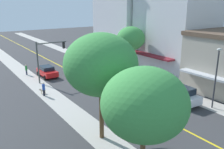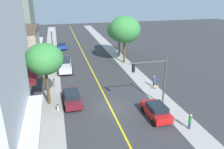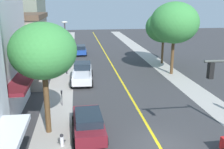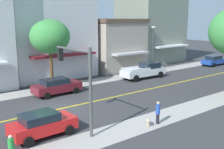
{
  "view_description": "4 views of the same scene",
  "coord_description": "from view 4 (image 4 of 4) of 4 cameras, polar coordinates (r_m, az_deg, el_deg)",
  "views": [
    {
      "loc": [
        15.75,
        30.48,
        10.47
      ],
      "look_at": [
        -0.53,
        6.87,
        2.01
      ],
      "focal_mm": 38.83,
      "sensor_mm": 36.0,
      "label": 1
    },
    {
      "loc": [
        -5.33,
        -21.6,
        12.52
      ],
      "look_at": [
        1.59,
        5.39,
        1.86
      ],
      "focal_mm": 35.27,
      "sensor_mm": 36.0,
      "label": 2
    },
    {
      "loc": [
        -4.7,
        -13.45,
        8.36
      ],
      "look_at": [
        -1.59,
        9.46,
        1.91
      ],
      "focal_mm": 41.54,
      "sensor_mm": 36.0,
      "label": 3
    },
    {
      "loc": [
        19.75,
        -9.92,
        7.4
      ],
      "look_at": [
        0.72,
        4.96,
        2.4
      ],
      "focal_mm": 44.12,
      "sensor_mm": 36.0,
      "label": 4
    }
  ],
  "objects": [
    {
      "name": "sidewalk_right",
      "position": [
        18.1,
        -1.06,
        -12.43
      ],
      "size": [
        2.53,
        126.0,
        0.01
      ],
      "primitive_type": "cube",
      "color": "#ADA8A0",
      "rests_on": "ground"
    },
    {
      "name": "pedestrian_blue_shirt",
      "position": [
        19.84,
        9.48,
        -7.69
      ],
      "size": [
        0.32,
        0.32,
        1.64
      ],
      "rotation": [
        0.0,
        0.0,
        2.48
      ],
      "color": "black",
      "rests_on": "ground"
    },
    {
      "name": "tan_rowhouse",
      "position": [
        36.43,
        -13.68,
        10.21
      ],
      "size": [
        9.86,
        10.77,
        13.32
      ],
      "rotation": [
        0.0,
        0.0,
        -1.57
      ],
      "color": "silver",
      "rests_on": "ground"
    },
    {
      "name": "pale_office_building",
      "position": [
        41.45,
        -1.38,
        6.48
      ],
      "size": [
        11.73,
        7.8,
        7.26
      ],
      "rotation": [
        0.0,
        0.0,
        -1.57
      ],
      "color": "#A39989",
      "rests_on": "ground"
    },
    {
      "name": "fire_hydrant",
      "position": [
        28.57,
        -14.93,
        -2.91
      ],
      "size": [
        0.44,
        0.24,
        0.8
      ],
      "color": "silver",
      "rests_on": "ground"
    },
    {
      "name": "sidewalk_left",
      "position": [
        29.05,
        -16.79,
        -3.57
      ],
      "size": [
        2.53,
        126.0,
        0.01
      ],
      "primitive_type": "cube",
      "color": "#ADA8A0",
      "rests_on": "ground"
    },
    {
      "name": "pedestrian_green_shirt",
      "position": [
        15.39,
        -20.14,
        -14.26
      ],
      "size": [
        0.32,
        0.32,
        1.61
      ],
      "rotation": [
        0.0,
        0.0,
        1.58
      ],
      "color": "#33384C",
      "rests_on": "ground"
    },
    {
      "name": "parking_meter",
      "position": [
        31.7,
        -4.44,
        -0.23
      ],
      "size": [
        0.12,
        0.18,
        1.32
      ],
      "color": "#4C4C51",
      "rests_on": "ground"
    },
    {
      "name": "small_dog",
      "position": [
        19.5,
        7.51,
        -9.45
      ],
      "size": [
        0.73,
        0.67,
        0.6
      ],
      "rotation": [
        0.0,
        0.0,
        5.58
      ],
      "color": "#C6B28C",
      "rests_on": "ground"
    },
    {
      "name": "blue_sedan_left_curb",
      "position": [
        46.42,
        20.41,
        2.79
      ],
      "size": [
        1.99,
        4.74,
        1.56
      ],
      "rotation": [
        0.0,
        0.0,
        1.57
      ],
      "color": "#1E429E",
      "rests_on": "ground"
    },
    {
      "name": "road_centerline_stripe",
      "position": [
        23.3,
        -10.84,
        -7.04
      ],
      "size": [
        0.2,
        126.0,
        0.0
      ],
      "primitive_type": "cube",
      "color": "yellow",
      "rests_on": "ground"
    },
    {
      "name": "white_pickup_truck",
      "position": [
        34.47,
        6.74,
        0.81
      ],
      "size": [
        2.47,
        5.97,
        1.91
      ],
      "rotation": [
        0.0,
        0.0,
        1.52
      ],
      "color": "silver",
      "rests_on": "ground"
    },
    {
      "name": "maroon_sedan_left_curb",
      "position": [
        27.47,
        -11.41,
        -2.38
      ],
      "size": [
        2.19,
        4.78,
        1.59
      ],
      "rotation": [
        0.0,
        0.0,
        1.6
      ],
      "color": "maroon",
      "rests_on": "ground"
    },
    {
      "name": "ground_plane",
      "position": [
        23.3,
        -10.84,
        -7.04
      ],
      "size": [
        140.0,
        140.0,
        0.0
      ],
      "primitive_type": "plane",
      "color": "#38383A"
    },
    {
      "name": "red_sedan_right_curb",
      "position": [
        18.2,
        -14.27,
        -9.9
      ],
      "size": [
        2.12,
        4.17,
        1.56
      ],
      "rotation": [
        0.0,
        0.0,
        1.59
      ],
      "color": "red",
      "rests_on": "ground"
    },
    {
      "name": "traffic_light_mast",
      "position": [
        17.84,
        -6.88,
        0.08
      ],
      "size": [
        4.29,
        0.32,
        5.68
      ],
      "rotation": [
        0.0,
        0.0,
        3.14
      ],
      "color": "#474C47",
      "rests_on": "ground"
    },
    {
      "name": "street_tree_right_corner",
      "position": [
        29.43,
        -12.73,
        7.63
      ],
      "size": [
        4.15,
        4.15,
        7.25
      ],
      "color": "brown",
      "rests_on": "ground"
    },
    {
      "name": "brick_apartment_block",
      "position": [
        47.58,
        7.99,
        10.76
      ],
      "size": [
        9.54,
        9.69,
        13.42
      ],
      "rotation": [
        0.0,
        0.0,
        -1.57
      ],
      "color": "gray",
      "rests_on": "ground"
    },
    {
      "name": "street_lamp",
      "position": [
        37.64,
        8.5,
        6.22
      ],
      "size": [
        0.7,
        0.36,
        6.29
      ],
      "color": "#38383D",
      "rests_on": "ground"
    }
  ]
}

